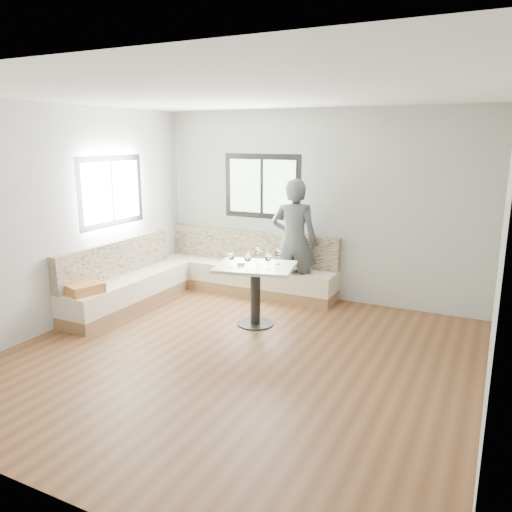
# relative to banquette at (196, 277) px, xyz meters

# --- Properties ---
(room) EXTENTS (5.01, 5.01, 2.81)m
(room) POSITION_rel_banquette_xyz_m (1.51, -1.54, 1.08)
(room) COLOR brown
(room) RESTS_ON ground
(banquette) EXTENTS (2.90, 2.80, 0.95)m
(banquette) POSITION_rel_banquette_xyz_m (0.00, 0.00, 0.00)
(banquette) COLOR #8E6644
(banquette) RESTS_ON ground
(table) EXTENTS (1.11, 0.95, 0.80)m
(table) POSITION_rel_banquette_xyz_m (1.32, -0.61, 0.27)
(table) COLOR black
(table) RESTS_ON ground
(person) EXTENTS (0.74, 0.57, 1.83)m
(person) POSITION_rel_banquette_xyz_m (1.38, 0.52, 0.58)
(person) COLOR #494F50
(person) RESTS_ON ground
(olive_ramekin) EXTENTS (0.10, 0.10, 0.04)m
(olive_ramekin) POSITION_rel_banquette_xyz_m (1.14, -0.68, 0.49)
(olive_ramekin) COLOR white
(olive_ramekin) RESTS_ON table
(wine_glass_a) EXTENTS (0.09, 0.09, 0.21)m
(wine_glass_a) POSITION_rel_banquette_xyz_m (1.09, -0.83, 0.61)
(wine_glass_a) COLOR white
(wine_glass_a) RESTS_ON table
(wine_glass_b) EXTENTS (0.09, 0.09, 0.21)m
(wine_glass_b) POSITION_rel_banquette_xyz_m (1.31, -0.82, 0.61)
(wine_glass_b) COLOR white
(wine_glass_b) RESTS_ON table
(wine_glass_c) EXTENTS (0.09, 0.09, 0.21)m
(wine_glass_c) POSITION_rel_banquette_xyz_m (1.54, -0.70, 0.61)
(wine_glass_c) COLOR white
(wine_glass_c) RESTS_ON table
(wine_glass_d) EXTENTS (0.09, 0.09, 0.21)m
(wine_glass_d) POSITION_rel_banquette_xyz_m (1.30, -0.50, 0.61)
(wine_glass_d) COLOR white
(wine_glass_d) RESTS_ON table
(wine_glass_e) EXTENTS (0.09, 0.09, 0.21)m
(wine_glass_e) POSITION_rel_banquette_xyz_m (1.55, -0.43, 0.61)
(wine_glass_e) COLOR white
(wine_glass_e) RESTS_ON table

